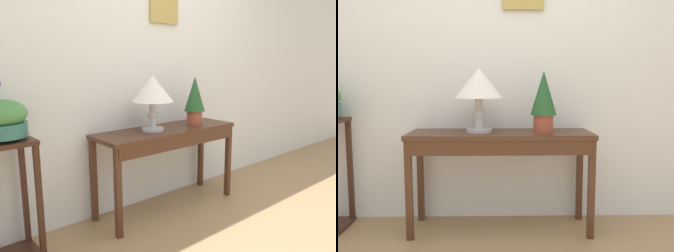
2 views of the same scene
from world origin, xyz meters
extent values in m
cube|color=silver|center=(0.00, 1.51, 1.40)|extent=(9.00, 0.10, 2.80)
cube|color=tan|center=(0.19, 1.44, 1.78)|extent=(0.32, 0.02, 0.24)
cube|color=gray|center=(0.19, 1.44, 1.78)|extent=(0.26, 0.01, 0.20)
cube|color=#472819|center=(0.01, 1.20, 0.72)|extent=(1.33, 0.43, 0.03)
cube|color=#472819|center=(0.01, 1.00, 0.65)|extent=(1.27, 0.03, 0.10)
cube|color=#472819|center=(-0.62, 1.02, 0.35)|extent=(0.04, 0.04, 0.70)
cube|color=#472819|center=(0.64, 1.02, 0.35)|extent=(0.04, 0.04, 0.70)
cube|color=#472819|center=(-0.62, 1.39, 0.35)|extent=(0.04, 0.04, 0.70)
cube|color=#472819|center=(0.64, 1.39, 0.35)|extent=(0.04, 0.04, 0.70)
cylinder|color=#B7B7BC|center=(-0.14, 1.20, 0.75)|extent=(0.19, 0.19, 0.02)
cylinder|color=#B7B7BC|center=(-0.14, 1.20, 0.82)|extent=(0.07, 0.07, 0.11)
sphere|color=#B7B7BC|center=(-0.14, 1.20, 0.88)|extent=(0.09, 0.09, 0.09)
cylinder|color=#B7B7BC|center=(-0.14, 1.20, 0.93)|extent=(0.06, 0.06, 0.11)
cone|color=white|center=(-0.14, 1.20, 1.10)|extent=(0.35, 0.35, 0.22)
cylinder|color=#9E4733|center=(0.32, 1.17, 0.80)|extent=(0.14, 0.14, 0.13)
cone|color=#235128|center=(0.32, 1.17, 1.03)|extent=(0.19, 0.19, 0.32)
cube|color=#381E14|center=(-1.32, 1.23, 0.82)|extent=(0.34, 0.34, 0.03)
cube|color=#381E14|center=(-1.17, 1.09, 0.42)|extent=(0.04, 0.04, 0.78)
cube|color=#381E14|center=(-1.17, 1.38, 0.42)|extent=(0.04, 0.04, 0.78)
cylinder|color=#2D665B|center=(-1.32, 1.23, 0.85)|extent=(0.14, 0.14, 0.02)
cylinder|color=#2D665B|center=(-1.32, 1.23, 0.90)|extent=(0.31, 0.31, 0.09)
ellipsoid|color=#478442|center=(-1.32, 1.23, 1.00)|extent=(0.32, 0.32, 0.18)
camera|label=1|loc=(-1.87, -1.00, 1.32)|focal=35.92mm
camera|label=2|loc=(0.00, -1.40, 1.08)|focal=38.33mm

